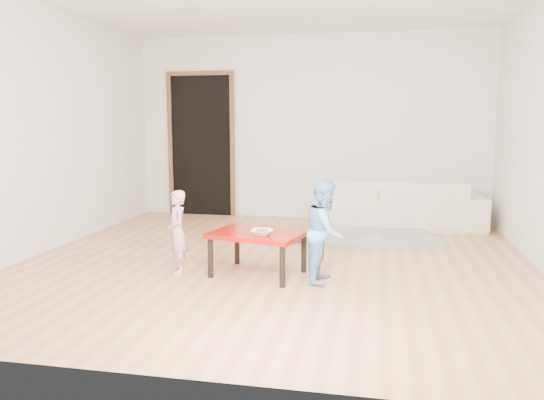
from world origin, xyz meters
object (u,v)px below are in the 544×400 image
(red_table, at_px, (258,253))
(child_blue, at_px, (326,231))
(sofa, at_px, (397,203))
(basin, at_px, (295,236))
(child_pink, at_px, (177,232))
(bowl, at_px, (262,232))

(red_table, bearing_deg, child_blue, -6.54)
(sofa, relative_size, basin, 5.39)
(child_pink, height_order, basin, child_pink)
(basin, bearing_deg, child_blue, -71.61)
(red_table, height_order, child_pink, child_pink)
(child_blue, relative_size, basin, 2.20)
(sofa, distance_m, bowl, 2.94)
(red_table, relative_size, bowl, 4.10)
(bowl, xyz_separation_m, child_pink, (-0.81, 0.07, -0.04))
(bowl, bearing_deg, basin, 88.32)
(child_pink, bearing_deg, red_table, 61.16)
(child_pink, bearing_deg, sofa, 108.07)
(child_blue, bearing_deg, red_table, 88.34)
(bowl, bearing_deg, child_pink, 175.21)
(child_blue, bearing_deg, bowl, 100.99)
(bowl, height_order, child_pink, child_pink)
(sofa, bearing_deg, basin, 38.63)
(basin, bearing_deg, sofa, 42.37)
(sofa, distance_m, basin, 1.64)
(bowl, xyz_separation_m, basin, (0.05, 1.57, -0.36))
(child_pink, relative_size, basin, 1.90)
(red_table, bearing_deg, bowl, -62.52)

